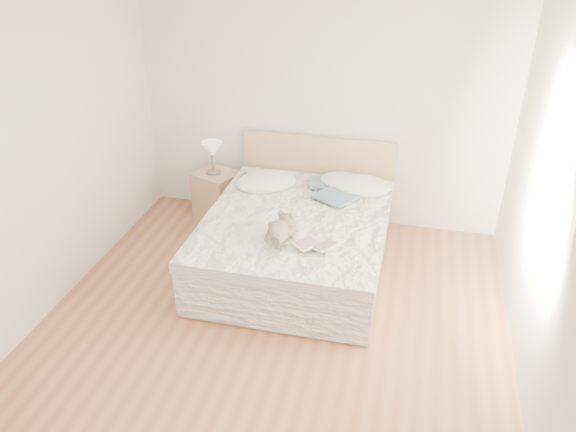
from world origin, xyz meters
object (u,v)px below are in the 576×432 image
object	(u,v)px
photo_book	(253,179)
table_lamp	(212,151)
bed	(298,238)
teddy_bear	(278,237)
nightstand	(217,195)
childrens_book	(316,245)

from	to	relation	value
photo_book	table_lamp	bearing A→B (deg)	170.25
bed	photo_book	xyz separation A→B (m)	(-0.63, 0.55, 0.32)
photo_book	teddy_bear	world-z (taller)	teddy_bear
nightstand	photo_book	size ratio (longest dim) A/B	1.84
teddy_bear	childrens_book	bearing A→B (deg)	1.07
bed	nightstand	world-z (taller)	bed
bed	table_lamp	size ratio (longest dim) A/B	5.80
table_lamp	childrens_book	bearing A→B (deg)	-42.94
nightstand	photo_book	bearing A→B (deg)	-21.12
bed	childrens_book	size ratio (longest dim) A/B	6.51
photo_book	childrens_book	size ratio (longest dim) A/B	0.93
bed	teddy_bear	xyz separation A→B (m)	(-0.05, -0.58, 0.34)
table_lamp	teddy_bear	distance (m)	1.72
bed	childrens_book	xyz separation A→B (m)	(0.29, -0.60, 0.32)
nightstand	teddy_bear	size ratio (longest dim) A/B	1.64
teddy_bear	bed	bearing A→B (deg)	90.32
bed	childrens_book	distance (m)	0.75
table_lamp	photo_book	size ratio (longest dim) A/B	1.21
table_lamp	teddy_bear	xyz separation A→B (m)	(1.09, -1.31, -0.18)
table_lamp	photo_book	bearing A→B (deg)	-19.55
photo_book	childrens_book	world-z (taller)	same
childrens_book	teddy_bear	xyz separation A→B (m)	(-0.35, 0.03, 0.02)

